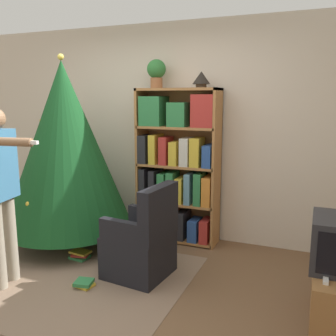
{
  "coord_description": "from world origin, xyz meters",
  "views": [
    {
      "loc": [
        1.78,
        -2.47,
        1.72
      ],
      "look_at": [
        0.45,
        0.81,
        1.05
      ],
      "focal_mm": 40.0,
      "sensor_mm": 36.0,
      "label": 1
    }
  ],
  "objects_px": {
    "potted_plant": "(156,72)",
    "armchair": "(142,244)",
    "bookshelf": "(177,166)",
    "table_lamp": "(201,78)",
    "standing_person": "(1,183)",
    "christmas_tree": "(65,146)"
  },
  "relations": [
    {
      "from": "bookshelf",
      "to": "table_lamp",
      "type": "relative_size",
      "value": 9.13
    },
    {
      "from": "christmas_tree",
      "to": "standing_person",
      "type": "xyz_separation_m",
      "value": [
        0.09,
        -1.06,
        -0.2
      ]
    },
    {
      "from": "christmas_tree",
      "to": "table_lamp",
      "type": "bearing_deg",
      "value": 22.07
    },
    {
      "from": "standing_person",
      "to": "potted_plant",
      "type": "height_order",
      "value": "potted_plant"
    },
    {
      "from": "christmas_tree",
      "to": "potted_plant",
      "type": "height_order",
      "value": "christmas_tree"
    },
    {
      "from": "armchair",
      "to": "table_lamp",
      "type": "relative_size",
      "value": 4.6
    },
    {
      "from": "bookshelf",
      "to": "standing_person",
      "type": "distance_m",
      "value": 1.95
    },
    {
      "from": "standing_person",
      "to": "table_lamp",
      "type": "xyz_separation_m",
      "value": [
        1.34,
        1.64,
        0.96
      ]
    },
    {
      "from": "christmas_tree",
      "to": "armchair",
      "type": "bearing_deg",
      "value": -20.24
    },
    {
      "from": "christmas_tree",
      "to": "armchair",
      "type": "relative_size",
      "value": 2.39
    },
    {
      "from": "bookshelf",
      "to": "potted_plant",
      "type": "xyz_separation_m",
      "value": [
        -0.27,
        0.01,
        1.1
      ]
    },
    {
      "from": "bookshelf",
      "to": "potted_plant",
      "type": "height_order",
      "value": "potted_plant"
    },
    {
      "from": "bookshelf",
      "to": "christmas_tree",
      "type": "height_order",
      "value": "christmas_tree"
    },
    {
      "from": "potted_plant",
      "to": "armchair",
      "type": "bearing_deg",
      "value": -74.15
    },
    {
      "from": "christmas_tree",
      "to": "armchair",
      "type": "distance_m",
      "value": 1.52
    },
    {
      "from": "bookshelf",
      "to": "table_lamp",
      "type": "height_order",
      "value": "table_lamp"
    },
    {
      "from": "bookshelf",
      "to": "christmas_tree",
      "type": "bearing_deg",
      "value": -153.79
    },
    {
      "from": "bookshelf",
      "to": "armchair",
      "type": "xyz_separation_m",
      "value": [
        0.02,
        -1.01,
        -0.59
      ]
    },
    {
      "from": "table_lamp",
      "to": "potted_plant",
      "type": "bearing_deg",
      "value": 180.0
    },
    {
      "from": "armchair",
      "to": "table_lamp",
      "type": "xyz_separation_m",
      "value": [
        0.26,
        1.02,
        1.6
      ]
    },
    {
      "from": "standing_person",
      "to": "potted_plant",
      "type": "xyz_separation_m",
      "value": [
        0.8,
        1.64,
        1.05
      ]
    },
    {
      "from": "christmas_tree",
      "to": "bookshelf",
      "type": "bearing_deg",
      "value": 26.21
    }
  ]
}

